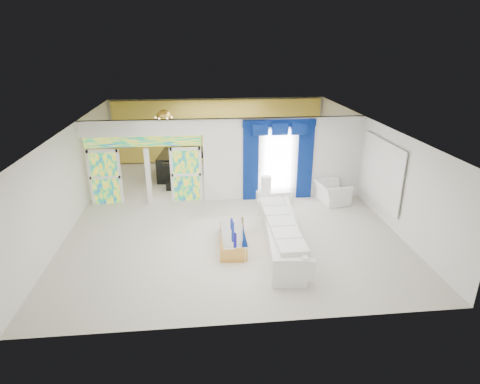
{
  "coord_description": "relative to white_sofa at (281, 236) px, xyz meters",
  "views": [
    {
      "loc": [
        -0.88,
        -12.73,
        5.57
      ],
      "look_at": [
        0.3,
        -1.2,
        1.1
      ],
      "focal_mm": 29.78,
      "sensor_mm": 36.0,
      "label": 1
    }
  ],
  "objects": [
    {
      "name": "gold_curtains",
      "position": [
        -1.3,
        8.79,
        1.12
      ],
      "size": [
        9.7,
        0.12,
        2.9
      ],
      "primitive_type": "cube",
      "color": "gold",
      "rests_on": "ground"
    },
    {
      "name": "blue_pelmet",
      "position": [
        0.6,
        3.76,
        2.44
      ],
      "size": [
        2.6,
        0.12,
        0.25
      ],
      "primitive_type": "cube",
      "color": "#04124D",
      "rests_on": "dividing_wall"
    },
    {
      "name": "blue_drape_left",
      "position": [
        -0.4,
        3.76,
        1.02
      ],
      "size": [
        0.55,
        0.1,
        2.8
      ],
      "primitive_type": "cube",
      "color": "#04124D",
      "rests_on": "ground"
    },
    {
      "name": "stained_panel_right",
      "position": [
        -2.72,
        3.89,
        0.62
      ],
      "size": [
        0.95,
        0.04,
        2.0
      ],
      "primitive_type": "cube",
      "color": "#994C3F",
      "rests_on": "ground"
    },
    {
      "name": "dividing_wall",
      "position": [
        0.85,
        3.89,
        1.12
      ],
      "size": [
        5.7,
        0.18,
        3.0
      ],
      "primitive_type": "cube",
      "color": "white",
      "rests_on": "ground"
    },
    {
      "name": "stained_transom",
      "position": [
        -4.15,
        3.89,
        1.87
      ],
      "size": [
        4.0,
        0.05,
        0.35
      ],
      "primitive_type": "cube",
      "color": "#994C3F",
      "rests_on": "dividing_header"
    },
    {
      "name": "tv_console",
      "position": [
        -6.0,
        5.06,
        0.02
      ],
      "size": [
        0.6,
        0.55,
        0.79
      ],
      "primitive_type": "cube",
      "rotation": [
        0.0,
        0.0,
        -0.12
      ],
      "color": "tan",
      "rests_on": "ground"
    },
    {
      "name": "decanters",
      "position": [
        -1.33,
        0.26,
        0.17
      ],
      "size": [
        0.18,
        1.17,
        0.3
      ],
      "color": "white",
      "rests_on": "coffee_table"
    },
    {
      "name": "table_lamp",
      "position": [
        0.12,
        3.38,
        0.33
      ],
      "size": [
        0.36,
        0.36,
        0.58
      ],
      "primitive_type": "cylinder",
      "color": "silver",
      "rests_on": "console_table"
    },
    {
      "name": "wall_mirror",
      "position": [
        3.64,
        1.89,
        1.17
      ],
      "size": [
        0.04,
        2.7,
        1.9
      ],
      "primitive_type": "cube",
      "color": "white",
      "rests_on": "ground"
    },
    {
      "name": "grand_piano",
      "position": [
        -3.11,
        6.66,
        0.14
      ],
      "size": [
        1.79,
        2.22,
        1.04
      ],
      "primitive_type": "cube",
      "rotation": [
        0.0,
        0.0,
        -0.11
      ],
      "color": "black",
      "rests_on": "ground"
    },
    {
      "name": "window_pane",
      "position": [
        0.6,
        3.79,
        1.07
      ],
      "size": [
        1.0,
        0.02,
        2.3
      ],
      "primitive_type": "cube",
      "color": "white",
      "rests_on": "dividing_wall"
    },
    {
      "name": "blue_drape_right",
      "position": [
        1.6,
        3.76,
        1.02
      ],
      "size": [
        0.55,
        0.1,
        2.8
      ],
      "primitive_type": "cube",
      "color": "#04124D",
      "rests_on": "ground"
    },
    {
      "name": "coffee_table",
      "position": [
        -1.35,
        0.3,
        -0.16
      ],
      "size": [
        0.83,
        2.01,
        0.43
      ],
      "primitive_type": "cube",
      "rotation": [
        0.0,
        0.0,
        -0.09
      ],
      "color": "gold",
      "rests_on": "ground"
    },
    {
      "name": "stained_panel_left",
      "position": [
        -5.57,
        3.89,
        0.62
      ],
      "size": [
        0.95,
        0.04,
        2.0
      ],
      "primitive_type": "cube",
      "color": "#994C3F",
      "rests_on": "ground"
    },
    {
      "name": "floor",
      "position": [
        -1.3,
        2.89,
        -0.38
      ],
      "size": [
        12.0,
        12.0,
        0.0
      ],
      "primitive_type": "plane",
      "color": "#B7AF9E",
      "rests_on": "ground"
    },
    {
      "name": "white_sofa",
      "position": [
        0.0,
        0.0,
        0.0
      ],
      "size": [
        1.2,
        4.0,
        0.75
      ],
      "primitive_type": "cube",
      "rotation": [
        0.0,
        0.0,
        -0.09
      ],
      "color": "white",
      "rests_on": "ground"
    },
    {
      "name": "piano_bench",
      "position": [
        -3.11,
        5.06,
        -0.23
      ],
      "size": [
        0.93,
        0.45,
        0.3
      ],
      "primitive_type": "cube",
      "rotation": [
        0.0,
        0.0,
        -0.11
      ],
      "color": "black",
      "rests_on": "ground"
    },
    {
      "name": "chandelier",
      "position": [
        -3.6,
        6.29,
        2.27
      ],
      "size": [
        0.6,
        0.6,
        0.6
      ],
      "primitive_type": "sphere",
      "color": "gold",
      "rests_on": "ceiling"
    },
    {
      "name": "armchair",
      "position": [
        2.51,
        3.15,
        0.0
      ],
      "size": [
        1.17,
        1.29,
        0.75
      ],
      "primitive_type": "imported",
      "rotation": [
        0.0,
        0.0,
        1.72
      ],
      "color": "white",
      "rests_on": "ground"
    },
    {
      "name": "console_table",
      "position": [
        0.42,
        3.38,
        -0.17
      ],
      "size": [
        1.28,
        0.51,
        0.42
      ],
      "primitive_type": "cube",
      "rotation": [
        0.0,
        0.0,
        0.09
      ],
      "color": "white",
      "rests_on": "ground"
    },
    {
      "name": "dividing_header",
      "position": [
        -4.15,
        3.89,
        2.35
      ],
      "size": [
        4.3,
        0.18,
        0.55
      ],
      "primitive_type": "cube",
      "color": "white",
      "rests_on": "dividing_wall"
    }
  ]
}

